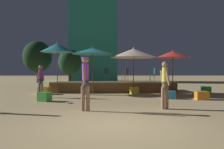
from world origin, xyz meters
name	(u,v)px	position (x,y,z in m)	size (l,w,h in m)	color
ground_plane	(115,126)	(0.00, 0.00, 0.00)	(120.00, 120.00, 0.00)	tan
wooden_deck	(113,87)	(0.17, 9.56, 0.32)	(8.12, 2.79, 0.71)	brown
patio_umbrella_0	(134,53)	(1.37, 7.68, 2.48)	(2.81, 2.81, 2.84)	brown
patio_umbrella_1	(93,51)	(-1.12, 7.81, 2.61)	(2.56, 2.56, 2.89)	brown
patio_umbrella_2	(57,48)	(-3.32, 8.01, 2.83)	(2.05, 2.05, 3.19)	brown
patio_umbrella_3	(173,54)	(3.81, 7.83, 2.42)	(2.08, 2.08, 2.71)	brown
cube_seat_0	(44,90)	(-4.03, 7.65, 0.22)	(0.65, 0.65, 0.44)	yellow
cube_seat_1	(202,95)	(4.41, 5.03, 0.20)	(0.63, 0.63, 0.40)	orange
cube_seat_2	(171,95)	(2.96, 5.33, 0.20)	(0.52, 0.52, 0.39)	#2D9EDB
cube_seat_3	(134,90)	(1.43, 7.74, 0.21)	(0.55, 0.55, 0.42)	yellow
cube_seat_4	(45,97)	(-3.10, 4.53, 0.21)	(0.62, 0.62, 0.42)	#4CC651
cube_seat_5	(206,90)	(5.99, 8.09, 0.21)	(0.80, 0.80, 0.43)	#4CC651
person_0	(86,77)	(-1.49, 7.27, 1.06)	(0.40, 0.44, 1.83)	#997051
person_1	(165,83)	(1.91, 2.42, 0.95)	(0.29, 0.55, 1.75)	#997051
person_2	(85,80)	(-0.97, 2.05, 1.10)	(0.31, 0.53, 1.89)	#997051
person_3	(41,80)	(-3.73, 6.01, 0.92)	(0.32, 0.47, 1.70)	#3F3F47
bistro_chair_0	(126,73)	(1.09, 9.93, 1.26)	(0.48, 0.48, 0.90)	#47474C
bistro_chair_1	(106,73)	(-0.31, 9.98, 1.26)	(0.40, 0.40, 0.90)	#1E4C47
bistro_chair_2	(153,73)	(2.98, 9.55, 1.26)	(0.40, 0.40, 0.90)	#1E4C47
frisbee_disc	(70,103)	(-1.83, 3.88, 0.02)	(0.25, 0.25, 0.03)	#E54C99
background_tree_0	(70,62)	(-3.91, 15.71, 2.25)	(2.22, 2.22, 3.49)	#3D2B1C
background_tree_1	(38,57)	(-8.69, 20.90, 3.14)	(3.42, 3.42, 5.02)	#3D2B1C
distant_building	(94,26)	(-2.09, 24.24, 7.55)	(6.22, 4.49, 15.11)	teal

